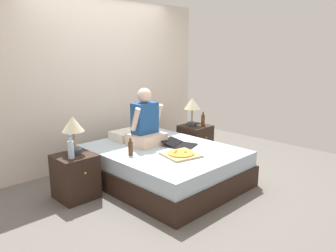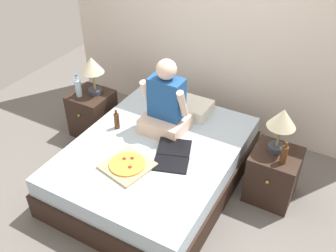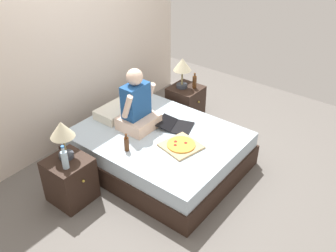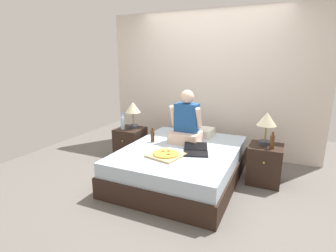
{
  "view_description": "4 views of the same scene",
  "coord_description": "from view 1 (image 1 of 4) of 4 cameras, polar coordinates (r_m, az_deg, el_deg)",
  "views": [
    {
      "loc": [
        -2.89,
        -3.01,
        1.74
      ],
      "look_at": [
        -0.05,
        -0.14,
        0.8
      ],
      "focal_mm": 35.0,
      "sensor_mm": 36.0,
      "label": 1
    },
    {
      "loc": [
        1.49,
        -2.42,
        2.77
      ],
      "look_at": [
        0.13,
        0.02,
        0.74
      ],
      "focal_mm": 40.0,
      "sensor_mm": 36.0,
      "label": 2
    },
    {
      "loc": [
        -2.93,
        -2.42,
        3.0
      ],
      "look_at": [
        -0.02,
        -0.15,
        0.64
      ],
      "focal_mm": 40.0,
      "sensor_mm": 36.0,
      "label": 3
    },
    {
      "loc": [
        1.28,
        -3.25,
        1.69
      ],
      "look_at": [
        -0.13,
        -0.18,
        0.81
      ],
      "focal_mm": 28.0,
      "sensor_mm": 36.0,
      "label": 4
    }
  ],
  "objects": [
    {
      "name": "pizza_box",
      "position": [
        4.06,
        2.26,
        -4.94
      ],
      "size": [
        0.48,
        0.48,
        0.04
      ],
      "color": "tan",
      "rests_on": "bed"
    },
    {
      "name": "bed",
      "position": [
        4.44,
        -0.83,
        -6.81
      ],
      "size": [
        1.55,
        1.98,
        0.47
      ],
      "color": "black",
      "rests_on": "ground"
    },
    {
      "name": "nightstand_right",
      "position": [
        5.43,
        4.73,
        -2.66
      ],
      "size": [
        0.44,
        0.47,
        0.54
      ],
      "color": "black",
      "rests_on": "ground"
    },
    {
      "name": "ground_plane",
      "position": [
        4.52,
        -0.82,
        -9.55
      ],
      "size": [
        5.83,
        5.83,
        0.0
      ],
      "primitive_type": "plane",
      "color": "#66605B"
    },
    {
      "name": "beer_bottle",
      "position": [
        5.33,
        6.11,
        1.04
      ],
      "size": [
        0.06,
        0.06,
        0.23
      ],
      "color": "#512D14",
      "rests_on": "nightstand_right"
    },
    {
      "name": "wall_back",
      "position": [
        5.25,
        -11.21,
        7.5
      ],
      "size": [
        3.83,
        0.12,
        2.5
      ],
      "primitive_type": "cube",
      "color": "beige",
      "rests_on": "ground"
    },
    {
      "name": "lamp_on_right_nightstand",
      "position": [
        5.31,
        4.23,
        3.56
      ],
      "size": [
        0.26,
        0.26,
        0.45
      ],
      "color": "#333842",
      "rests_on": "nightstand_right"
    },
    {
      "name": "water_bottle",
      "position": [
        3.87,
        -16.56,
        -3.86
      ],
      "size": [
        0.07,
        0.07,
        0.28
      ],
      "color": "silver",
      "rests_on": "nightstand_left"
    },
    {
      "name": "laptop",
      "position": [
        4.45,
        2.34,
        -3.25
      ],
      "size": [
        0.43,
        0.49,
        0.07
      ],
      "color": "black",
      "rests_on": "bed"
    },
    {
      "name": "person_seated",
      "position": [
        4.47,
        -3.93,
        0.33
      ],
      "size": [
        0.47,
        0.4,
        0.78
      ],
      "color": "beige",
      "rests_on": "bed"
    },
    {
      "name": "nightstand_left",
      "position": [
        4.11,
        -15.83,
        -8.44
      ],
      "size": [
        0.44,
        0.47,
        0.54
      ],
      "color": "black",
      "rests_on": "ground"
    },
    {
      "name": "lamp_on_left_nightstand",
      "position": [
        3.99,
        -16.21,
        -0.13
      ],
      "size": [
        0.26,
        0.26,
        0.45
      ],
      "color": "#333842",
      "rests_on": "nightstand_left"
    },
    {
      "name": "beer_bottle_on_bed",
      "position": [
        4.07,
        -6.54,
        -3.87
      ],
      "size": [
        0.06,
        0.06,
        0.22
      ],
      "color": "#4C2811",
      "rests_on": "bed"
    },
    {
      "name": "pillow",
      "position": [
        4.86,
        -6.72,
        -1.46
      ],
      "size": [
        0.52,
        0.34,
        0.12
      ],
      "primitive_type": "cube",
      "color": "silver",
      "rests_on": "bed"
    }
  ]
}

